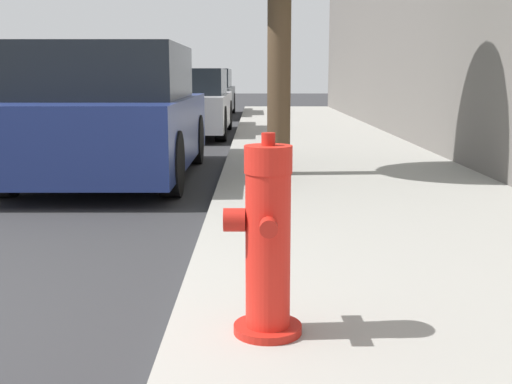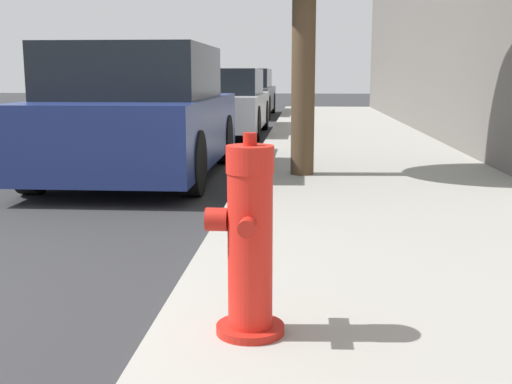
% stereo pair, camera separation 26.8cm
% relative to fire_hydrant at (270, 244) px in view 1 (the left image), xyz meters
% --- Properties ---
extents(sidewalk_slab, '(2.90, 40.00, 0.11)m').
position_rel_fire_hydrant_xyz_m(sidewalk_slab, '(1.02, 0.01, -0.45)').
color(sidewalk_slab, '#99968E').
rests_on(sidewalk_slab, ground_plane).
extents(fire_hydrant, '(0.33, 0.34, 0.85)m').
position_rel_fire_hydrant_xyz_m(fire_hydrant, '(0.00, 0.00, 0.00)').
color(fire_hydrant, red).
rests_on(fire_hydrant, sidewalk_slab).
extents(parked_car_near, '(1.85, 3.96, 1.53)m').
position_rel_fire_hydrant_xyz_m(parked_car_near, '(-1.71, 4.86, 0.23)').
color(parked_car_near, navy).
rests_on(parked_car_near, ground_plane).
extents(parked_car_mid, '(1.69, 4.12, 1.31)m').
position_rel_fire_hydrant_xyz_m(parked_car_mid, '(-1.43, 10.33, 0.14)').
color(parked_car_mid, '#B7B7BC').
rests_on(parked_car_mid, ground_plane).
extents(parked_car_far, '(1.76, 4.55, 1.37)m').
position_rel_fire_hydrant_xyz_m(parked_car_far, '(-1.59, 16.38, 0.16)').
color(parked_car_far, '#4C5156').
rests_on(parked_car_far, ground_plane).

